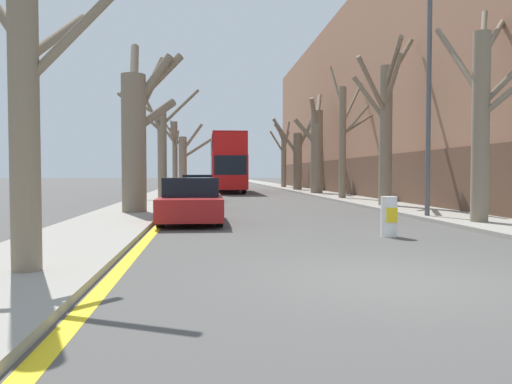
{
  "coord_description": "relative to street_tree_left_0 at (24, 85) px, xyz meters",
  "views": [
    {
      "loc": [
        -2.68,
        -6.7,
        1.53
      ],
      "look_at": [
        0.81,
        28.02,
        0.2
      ],
      "focal_mm": 35.0,
      "sensor_mm": 36.0,
      "label": 1
    }
  ],
  "objects": [
    {
      "name": "ground_plane",
      "position": [
        5.3,
        -0.85,
        -2.8
      ],
      "size": [
        300.0,
        300.0,
        0.0
      ],
      "primitive_type": "plane",
      "color": "#4C4947"
    },
    {
      "name": "sidewalk_left",
      "position": [
        -0.23,
        49.15,
        -2.74
      ],
      "size": [
        2.61,
        120.0,
        0.12
      ],
      "primitive_type": "cube",
      "color": "gray",
      "rests_on": "ground"
    },
    {
      "name": "sidewalk_right",
      "position": [
        10.83,
        49.15,
        -2.74
      ],
      "size": [
        2.61,
        120.0,
        0.12
      ],
      "primitive_type": "cube",
      "color": "gray",
      "rests_on": "ground"
    },
    {
      "name": "building_facade_right",
      "position": [
        17.12,
        30.1,
        3.77
      ],
      "size": [
        10.08,
        47.59,
        13.18
      ],
      "color": "#93664C",
      "rests_on": "ground"
    },
    {
      "name": "kerb_line_stripe",
      "position": [
        1.25,
        49.15,
        -2.8
      ],
      "size": [
        0.24,
        120.0,
        0.01
      ],
      "primitive_type": "cube",
      "color": "yellow",
      "rests_on": "ground"
    },
    {
      "name": "street_tree_left_0",
      "position": [
        0.0,
        0.0,
        0.0
      ],
      "size": [
        3.57,
        1.88,
        5.96
      ],
      "color": "#7A6B56",
      "rests_on": "ground"
    },
    {
      "name": "street_tree_left_1",
      "position": [
        0.14,
        10.96,
        0.25
      ],
      "size": [
        2.25,
        2.39,
        6.59
      ],
      "color": "#7A6B56",
      "rests_on": "ground"
    },
    {
      "name": "street_tree_left_2",
      "position": [
        -0.04,
        21.78,
        0.46
      ],
      "size": [
        4.8,
        4.65,
        6.91
      ],
      "color": "#7A6B56",
      "rests_on": "ground"
    },
    {
      "name": "street_tree_left_3",
      "position": [
        0.11,
        32.59,
        0.37
      ],
      "size": [
        1.78,
        3.37,
        6.3
      ],
      "color": "#7A6B56",
      "rests_on": "ground"
    },
    {
      "name": "street_tree_left_4",
      "position": [
        0.31,
        44.63,
        0.29
      ],
      "size": [
        5.88,
        1.71,
        6.75
      ],
      "color": "#7A6B56",
      "rests_on": "ground"
    },
    {
      "name": "street_tree_right_0",
      "position": [
        10.63,
        6.26,
        0.51
      ],
      "size": [
        2.63,
        3.39,
        6.69
      ],
      "color": "#7A6B56",
      "rests_on": "ground"
    },
    {
      "name": "street_tree_right_1",
      "position": [
        10.4,
        13.54,
        0.82
      ],
      "size": [
        3.34,
        3.16,
        7.56
      ],
      "color": "#7A6B56",
      "rests_on": "ground"
    },
    {
      "name": "street_tree_right_2",
      "position": [
        10.46,
        20.37,
        0.8
      ],
      "size": [
        2.21,
        2.38,
        7.93
      ],
      "color": "#7A6B56",
      "rests_on": "ground"
    },
    {
      "name": "street_tree_right_3",
      "position": [
        10.4,
        27.25,
        0.68
      ],
      "size": [
        2.65,
        4.09,
        7.53
      ],
      "color": "#7A6B56",
      "rests_on": "ground"
    },
    {
      "name": "street_tree_right_4",
      "position": [
        10.44,
        34.58,
        0.16
      ],
      "size": [
        3.86,
        1.52,
        6.78
      ],
      "color": "#7A6B56",
      "rests_on": "ground"
    },
    {
      "name": "street_tree_right_5",
      "position": [
        10.45,
        42.62,
        0.48
      ],
      "size": [
        2.4,
        2.8,
        6.99
      ],
      "color": "#7A6B56",
      "rests_on": "ground"
    },
    {
      "name": "double_decker_bus",
      "position": [
        4.32,
        32.59,
        -0.27
      ],
      "size": [
        2.55,
        10.86,
        4.5
      ],
      "color": "red",
      "rests_on": "ground"
    },
    {
      "name": "parked_car_0",
      "position": [
        2.16,
        7.87,
        -2.15
      ],
      "size": [
        1.87,
        4.19,
        1.38
      ],
      "color": "maroon",
      "rests_on": "ground"
    },
    {
      "name": "parked_car_1",
      "position": [
        2.16,
        13.56,
        -2.18
      ],
      "size": [
        1.88,
        4.56,
        1.3
      ],
      "color": "#9EA3AD",
      "rests_on": "ground"
    },
    {
      "name": "parked_car_2",
      "position": [
        2.16,
        19.96,
        -2.12
      ],
      "size": [
        1.79,
        4.34,
        1.44
      ],
      "color": "black",
      "rests_on": "ground"
    },
    {
      "name": "lamp_post",
      "position": [
        9.81,
        8.28,
        1.46
      ],
      "size": [
        1.4,
        0.2,
        7.62
      ],
      "color": "#4C4F54",
      "rests_on": "ground"
    },
    {
      "name": "traffic_bollard",
      "position": [
        6.98,
        4.0,
        -2.32
      ],
      "size": [
        0.39,
        0.4,
        0.97
      ],
      "color": "white",
      "rests_on": "ground"
    }
  ]
}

